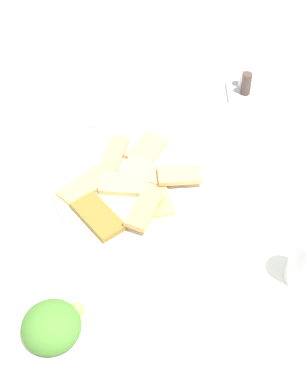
% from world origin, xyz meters
% --- Properties ---
extents(ground_plane, '(6.00, 6.00, 0.00)m').
position_xyz_m(ground_plane, '(0.00, 0.00, 0.00)').
color(ground_plane, '#B3AFAF').
extents(dining_table, '(1.03, 0.93, 0.75)m').
position_xyz_m(dining_table, '(0.00, 0.00, 0.67)').
color(dining_table, white).
rests_on(dining_table, ground_plane).
extents(pide_platter, '(0.35, 0.34, 0.04)m').
position_xyz_m(pide_platter, '(-0.06, -0.09, 0.76)').
color(pide_platter, white).
rests_on(pide_platter, dining_table).
extents(salad_plate_greens, '(0.19, 0.19, 0.07)m').
position_xyz_m(salad_plate_greens, '(0.29, -0.25, 0.77)').
color(salad_plate_greens, white).
rests_on(salad_plate_greens, dining_table).
extents(soda_can, '(0.07, 0.07, 0.12)m').
position_xyz_m(soda_can, '(0.20, 0.24, 0.81)').
color(soda_can, silver).
rests_on(soda_can, dining_table).
extents(paper_napkin, '(0.15, 0.15, 0.00)m').
position_xyz_m(paper_napkin, '(-0.37, -0.20, 0.75)').
color(paper_napkin, white).
rests_on(paper_napkin, dining_table).
extents(fork, '(0.19, 0.04, 0.00)m').
position_xyz_m(fork, '(-0.37, -0.22, 0.76)').
color(fork, silver).
rests_on(fork, paper_napkin).
extents(spoon, '(0.18, 0.03, 0.00)m').
position_xyz_m(spoon, '(-0.37, -0.18, 0.76)').
color(spoon, silver).
rests_on(spoon, paper_napkin).
extents(condiment_caddy, '(0.10, 0.10, 0.07)m').
position_xyz_m(condiment_caddy, '(-0.40, 0.24, 0.77)').
color(condiment_caddy, '#B2B2B7').
rests_on(condiment_caddy, dining_table).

